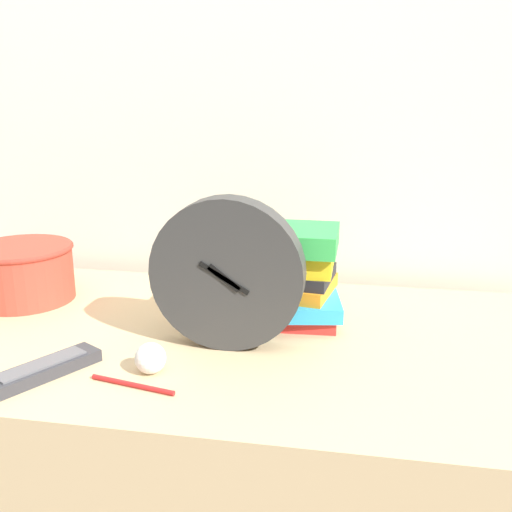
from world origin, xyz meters
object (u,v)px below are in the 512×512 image
object	(u,v)px
basket	(22,270)
pen	(133,385)
tv_remote	(42,370)
book_stack	(281,274)
desk_clock	(227,274)
crumpled_paper_ball	(150,358)

from	to	relation	value
basket	pen	bearing A→B (deg)	-41.40
tv_remote	book_stack	bearing A→B (deg)	42.92
desk_clock	crumpled_paper_ball	distance (m)	0.19
desk_clock	tv_remote	bearing A→B (deg)	-148.02
basket	pen	distance (m)	0.50
basket	tv_remote	xyz separation A→B (m)	(0.22, -0.32, -0.05)
crumpled_paper_ball	pen	size ratio (longest dim) A/B	0.35
book_stack	basket	world-z (taller)	book_stack
book_stack	tv_remote	world-z (taller)	book_stack
basket	crumpled_paper_ball	xyz separation A→B (m)	(0.39, -0.28, -0.04)
book_stack	desk_clock	bearing A→B (deg)	-116.27
desk_clock	book_stack	world-z (taller)	desk_clock
tv_remote	crumpled_paper_ball	xyz separation A→B (m)	(0.17, 0.04, 0.01)
book_stack	pen	distance (m)	0.38
basket	crumpled_paper_ball	distance (m)	0.48
book_stack	crumpled_paper_ball	bearing A→B (deg)	-122.50
desk_clock	tv_remote	xyz separation A→B (m)	(-0.27, -0.17, -0.12)
desk_clock	book_stack	bearing A→B (deg)	63.73
tv_remote	basket	bearing A→B (deg)	124.32
desk_clock	book_stack	size ratio (longest dim) A/B	1.06
desk_clock	crumpled_paper_ball	size ratio (longest dim) A/B	5.30
book_stack	pen	size ratio (longest dim) A/B	1.76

